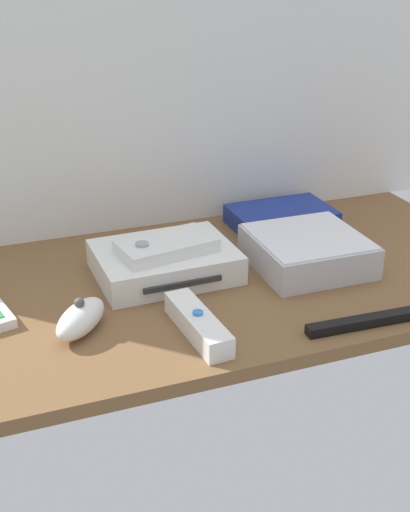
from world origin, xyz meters
TOP-DOWN VIEW (x-y plane):
  - ground_plane at (0.00, 0.00)cm, footprint 100.00×48.00cm
  - back_wall at (0.00, 24.60)cm, footprint 110.00×1.20cm
  - game_console at (-5.21, 3.84)cm, footprint 21.37×16.88cm
  - mini_computer at (16.99, -1.13)cm, footprint 17.23×17.23cm
  - network_router at (20.53, 15.21)cm, footprint 18.10×12.51cm
  - remote_wand at (-6.41, -14.45)cm, footprint 4.67×15.02cm
  - remote_nunchuk at (-20.73, -8.52)cm, footprint 9.88×10.44cm
  - remote_classic_pad at (-5.30, 2.64)cm, footprint 15.55×10.33cm
  - sensor_bar at (18.79, -20.68)cm, footprint 24.06×2.83cm

SIDE VIEW (x-z plane):
  - ground_plane at x=0.00cm, z-range -2.00..0.00cm
  - sensor_bar at x=18.79cm, z-range 0.00..1.40cm
  - remote_wand at x=-6.41cm, z-range -0.19..3.21cm
  - network_router at x=20.53cm, z-range 0.00..3.40cm
  - remote_nunchuk at x=-20.73cm, z-range -0.51..4.59cm
  - game_console at x=-5.21cm, z-range 0.00..4.40cm
  - mini_computer at x=16.99cm, z-range -0.01..5.29cm
  - remote_classic_pad at x=-5.30cm, z-range 4.21..6.61cm
  - back_wall at x=0.00cm, z-range 0.00..64.00cm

